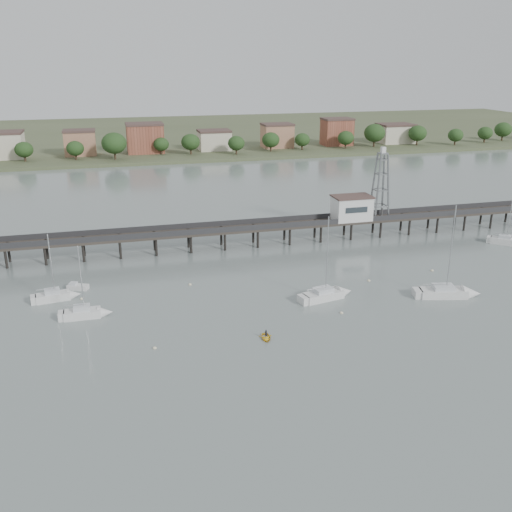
{
  "coord_description": "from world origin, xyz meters",
  "views": [
    {
      "loc": [
        -25.35,
        -50.59,
        37.46
      ],
      "look_at": [
        -1.12,
        42.0,
        4.0
      ],
      "focal_mm": 40.0,
      "sensor_mm": 36.0,
      "label": 1
    }
  ],
  "objects_px": {
    "sailboat_c": "(331,294)",
    "yellow_dinghy": "(266,339)",
    "sailboat_b": "(59,296)",
    "white_tender": "(77,287)",
    "pier": "(239,229)",
    "sailboat_d": "(454,293)",
    "sailboat_a": "(90,313)",
    "lattice_tower": "(381,186)",
    "sailboat_e": "(510,242)"
  },
  "relations": [
    {
      "from": "sailboat_c",
      "to": "yellow_dinghy",
      "type": "height_order",
      "value": "sailboat_c"
    },
    {
      "from": "sailboat_b",
      "to": "white_tender",
      "type": "xyz_separation_m",
      "value": [
        2.65,
        3.85,
        -0.23
      ]
    },
    {
      "from": "pier",
      "to": "sailboat_c",
      "type": "relative_size",
      "value": 10.12
    },
    {
      "from": "sailboat_b",
      "to": "sailboat_c",
      "type": "distance_m",
      "value": 44.42
    },
    {
      "from": "sailboat_d",
      "to": "yellow_dinghy",
      "type": "relative_size",
      "value": 6.11
    },
    {
      "from": "sailboat_b",
      "to": "yellow_dinghy",
      "type": "distance_m",
      "value": 36.2
    },
    {
      "from": "sailboat_d",
      "to": "sailboat_c",
      "type": "bearing_deg",
      "value": -179.67
    },
    {
      "from": "sailboat_a",
      "to": "sailboat_c",
      "type": "xyz_separation_m",
      "value": [
        38.33,
        -2.36,
        -0.01
      ]
    },
    {
      "from": "lattice_tower",
      "to": "sailboat_e",
      "type": "relative_size",
      "value": 1.28
    },
    {
      "from": "sailboat_e",
      "to": "yellow_dinghy",
      "type": "relative_size",
      "value": 4.48
    },
    {
      "from": "lattice_tower",
      "to": "yellow_dinghy",
      "type": "distance_m",
      "value": 56.86
    },
    {
      "from": "sailboat_a",
      "to": "yellow_dinghy",
      "type": "distance_m",
      "value": 27.7
    },
    {
      "from": "pier",
      "to": "sailboat_e",
      "type": "distance_m",
      "value": 57.14
    },
    {
      "from": "lattice_tower",
      "to": "sailboat_a",
      "type": "relative_size",
      "value": 1.29
    },
    {
      "from": "pier",
      "to": "sailboat_d",
      "type": "height_order",
      "value": "sailboat_d"
    },
    {
      "from": "sailboat_d",
      "to": "yellow_dinghy",
      "type": "height_order",
      "value": "sailboat_d"
    },
    {
      "from": "sailboat_e",
      "to": "white_tender",
      "type": "height_order",
      "value": "sailboat_e"
    },
    {
      "from": "lattice_tower",
      "to": "white_tender",
      "type": "relative_size",
      "value": 4.1
    },
    {
      "from": "lattice_tower",
      "to": "yellow_dinghy",
      "type": "bearing_deg",
      "value": -131.99
    },
    {
      "from": "pier",
      "to": "sailboat_c",
      "type": "xyz_separation_m",
      "value": [
        8.42,
        -30.17,
        -3.16
      ]
    },
    {
      "from": "pier",
      "to": "sailboat_a",
      "type": "distance_m",
      "value": 40.95
    },
    {
      "from": "white_tender",
      "to": "yellow_dinghy",
      "type": "relative_size",
      "value": 1.4
    },
    {
      "from": "yellow_dinghy",
      "to": "pier",
      "type": "bearing_deg",
      "value": 88.97
    },
    {
      "from": "sailboat_b",
      "to": "lattice_tower",
      "type": "bearing_deg",
      "value": 8.01
    },
    {
      "from": "pier",
      "to": "sailboat_d",
      "type": "xyz_separation_m",
      "value": [
        28.3,
        -34.86,
        -3.17
      ]
    },
    {
      "from": "sailboat_d",
      "to": "lattice_tower",
      "type": "bearing_deg",
      "value": 98.39
    },
    {
      "from": "pier",
      "to": "sailboat_c",
      "type": "height_order",
      "value": "sailboat_c"
    },
    {
      "from": "sailboat_e",
      "to": "yellow_dinghy",
      "type": "distance_m",
      "value": 67.31
    },
    {
      "from": "pier",
      "to": "yellow_dinghy",
      "type": "height_order",
      "value": "pier"
    },
    {
      "from": "pier",
      "to": "sailboat_e",
      "type": "bearing_deg",
      "value": -13.7
    },
    {
      "from": "sailboat_e",
      "to": "sailboat_d",
      "type": "bearing_deg",
      "value": -99.75
    },
    {
      "from": "sailboat_c",
      "to": "sailboat_b",
      "type": "bearing_deg",
      "value": 154.2
    },
    {
      "from": "sailboat_a",
      "to": "sailboat_d",
      "type": "relative_size",
      "value": 0.73
    },
    {
      "from": "pier",
      "to": "yellow_dinghy",
      "type": "relative_size",
      "value": 55.45
    },
    {
      "from": "white_tender",
      "to": "lattice_tower",
      "type": "bearing_deg",
      "value": 36.47
    },
    {
      "from": "sailboat_e",
      "to": "sailboat_c",
      "type": "xyz_separation_m",
      "value": [
        -47.01,
        -16.65,
        -0.01
      ]
    },
    {
      "from": "lattice_tower",
      "to": "sailboat_d",
      "type": "relative_size",
      "value": 0.94
    },
    {
      "from": "sailboat_d",
      "to": "white_tender",
      "type": "bearing_deg",
      "value": 176.17
    },
    {
      "from": "pier",
      "to": "sailboat_b",
      "type": "relative_size",
      "value": 12.69
    },
    {
      "from": "sailboat_a",
      "to": "sailboat_d",
      "type": "height_order",
      "value": "sailboat_d"
    },
    {
      "from": "sailboat_e",
      "to": "white_tender",
      "type": "bearing_deg",
      "value": -136.41
    },
    {
      "from": "sailboat_c",
      "to": "sailboat_e",
      "type": "bearing_deg",
      "value": 7.31
    },
    {
      "from": "pier",
      "to": "yellow_dinghy",
      "type": "bearing_deg",
      "value": -97.98
    },
    {
      "from": "lattice_tower",
      "to": "sailboat_d",
      "type": "bearing_deg",
      "value": -95.24
    },
    {
      "from": "sailboat_e",
      "to": "yellow_dinghy",
      "type": "xyz_separation_m",
      "value": [
        -61.24,
        -27.93,
        -0.65
      ]
    },
    {
      "from": "white_tender",
      "to": "yellow_dinghy",
      "type": "xyz_separation_m",
      "value": [
        26.29,
        -25.58,
        -0.42
      ]
    },
    {
      "from": "sailboat_d",
      "to": "sailboat_b",
      "type": "bearing_deg",
      "value": -179.88
    },
    {
      "from": "sailboat_c",
      "to": "yellow_dinghy",
      "type": "bearing_deg",
      "value": -153.8
    },
    {
      "from": "pier",
      "to": "sailboat_e",
      "type": "height_order",
      "value": "sailboat_e"
    },
    {
      "from": "lattice_tower",
      "to": "white_tender",
      "type": "distance_m",
      "value": 66.41
    }
  ]
}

